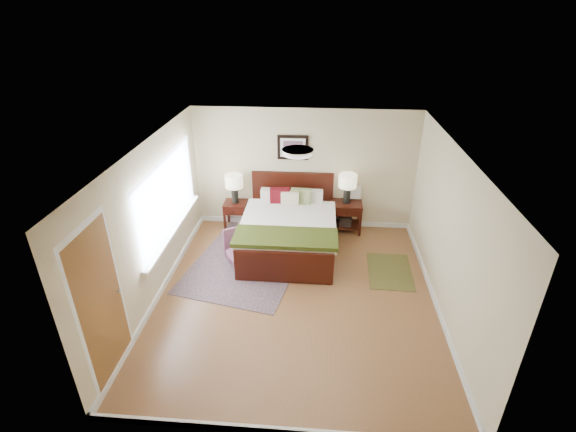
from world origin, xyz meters
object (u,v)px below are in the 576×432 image
object	(u,v)px
rug_persian	(248,261)
lamp_right	(348,183)
nightstand_left	(235,208)
armchair	(248,248)
bed	(289,225)
lamp_left	(234,183)
nightstand_right	(346,214)

from	to	relation	value
rug_persian	lamp_right	bearing A→B (deg)	47.89
nightstand_left	armchair	world-z (taller)	armchair
nightstand_left	bed	bearing A→B (deg)	-34.86
nightstand_left	lamp_left	world-z (taller)	lamp_left
lamp_left	rug_persian	distance (m)	1.72
bed	lamp_right	world-z (taller)	lamp_right
nightstand_left	lamp_left	distance (m)	0.56
nightstand_right	rug_persian	world-z (taller)	nightstand_right
nightstand_right	armchair	distance (m)	2.28
nightstand_right	lamp_left	size ratio (longest dim) A/B	1.06
nightstand_left	lamp_left	size ratio (longest dim) A/B	0.92
nightstand_left	armchair	size ratio (longest dim) A/B	0.77
bed	nightstand_left	world-z (taller)	bed
bed	lamp_right	size ratio (longest dim) A/B	3.59
bed	nightstand_right	bearing A→B (deg)	36.80
lamp_left	armchair	distance (m)	1.64
nightstand_left	armchair	xyz separation A→B (m)	(0.50, -1.39, -0.11)
lamp_left	nightstand_left	bearing A→B (deg)	-90.00
armchair	lamp_left	bearing A→B (deg)	166.39
bed	rug_persian	bearing A→B (deg)	-146.23
armchair	rug_persian	size ratio (longest dim) A/B	0.28
nightstand_left	nightstand_right	xyz separation A→B (m)	(2.30, 0.01, -0.06)
lamp_left	lamp_right	bearing A→B (deg)	0.00
rug_persian	armchair	bearing A→B (deg)	-56.67
lamp_left	rug_persian	world-z (taller)	lamp_left
nightstand_right	lamp_right	size ratio (longest dim) A/B	1.06
nightstand_right	lamp_left	xyz separation A→B (m)	(-2.30, 0.01, 0.61)
lamp_left	lamp_right	world-z (taller)	lamp_right
nightstand_left	nightstand_right	distance (m)	2.30
lamp_left	rug_persian	xyz separation A→B (m)	(0.47, -1.33, -0.99)
nightstand_left	lamp_left	bearing A→B (deg)	90.00
lamp_right	rug_persian	size ratio (longest dim) A/B	0.23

